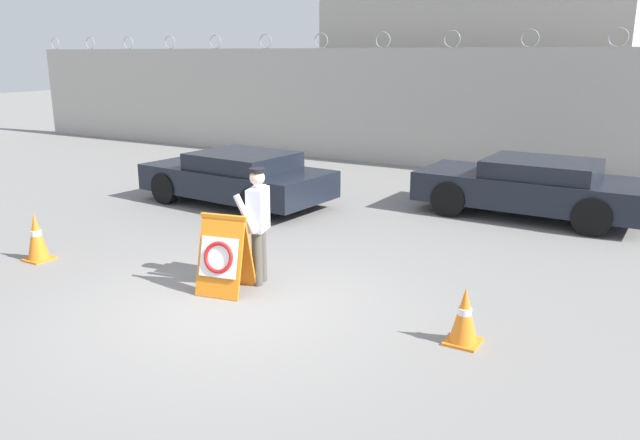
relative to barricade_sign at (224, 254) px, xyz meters
name	(u,v)px	position (x,y,z in m)	size (l,w,h in m)	color
ground_plane	(233,308)	(0.46, -0.42, -0.55)	(90.00, 90.00, 0.00)	gray
perimeter_wall	(485,111)	(0.46, 10.73, 1.14)	(36.00, 0.30, 3.82)	#ADA8A0
building_block	(488,63)	(-1.11, 16.33, 2.32)	(9.66, 7.25, 5.73)	#B2ADA3
barricade_sign	(224,254)	(0.00, 0.00, 0.00)	(0.76, 0.75, 1.10)	orange
security_guard	(258,221)	(0.21, 0.53, 0.38)	(0.36, 0.66, 1.68)	#514C42
traffic_cone_near	(37,237)	(-3.46, -0.43, -0.16)	(0.39, 0.39, 0.78)	orange
traffic_cone_mid	(464,316)	(3.37, 0.13, -0.21)	(0.38, 0.38, 0.68)	orange
parked_car_front_coupe	(238,177)	(-3.06, 4.28, 0.06)	(4.34, 2.26, 1.15)	black
parked_car_rear_sedan	(531,186)	(2.71, 6.44, 0.07)	(4.42, 2.04, 1.17)	black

